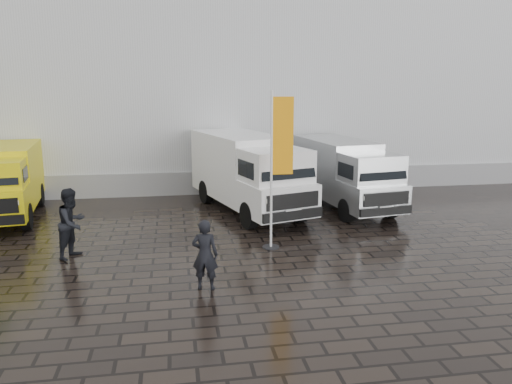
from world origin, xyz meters
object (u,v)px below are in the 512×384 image
at_px(wheelie_bin, 345,180).
at_px(person_tent, 72,223).
at_px(flagpole, 278,163).
at_px(person_front, 205,255).
at_px(van_yellow, 3,184).
at_px(van_white, 248,174).
at_px(van_silver, 344,175).

distance_m(wheelie_bin, person_tent, 12.58).
xyz_separation_m(flagpole, person_front, (-2.28, -2.69, -1.68)).
xyz_separation_m(van_yellow, person_front, (6.68, -7.44, -0.42)).
relative_size(van_white, person_front, 3.87).
relative_size(flagpole, person_tent, 2.33).
xyz_separation_m(van_silver, flagpole, (-3.55, -4.32, 1.25)).
relative_size(van_yellow, van_white, 0.84).
xyz_separation_m(person_front, person_tent, (-3.49, 2.81, 0.13)).
distance_m(van_white, person_tent, 6.98).
distance_m(van_yellow, van_silver, 12.52).
bearing_deg(person_tent, flagpole, -63.71).
distance_m(van_yellow, flagpole, 10.22).
xyz_separation_m(van_white, wheelie_bin, (4.83, 2.88, -0.92)).
bearing_deg(flagpole, van_white, 92.68).
distance_m(van_yellow, wheelie_bin, 13.82).
distance_m(van_white, person_front, 7.33).
distance_m(van_silver, person_tent, 10.23).
height_order(flagpole, person_front, flagpole).
bearing_deg(person_front, van_silver, -114.85).
height_order(wheelie_bin, person_tent, person_tent).
relative_size(flagpole, wheelie_bin, 4.52).
xyz_separation_m(van_silver, person_tent, (-9.32, -4.19, -0.30)).
height_order(van_yellow, person_front, van_yellow).
distance_m(van_white, flagpole, 4.46).
bearing_deg(wheelie_bin, van_yellow, -175.99).
relative_size(flagpole, person_front, 2.70).
bearing_deg(van_yellow, flagpole, -35.18).
bearing_deg(van_white, van_silver, -16.60).
height_order(van_white, person_front, van_white).
distance_m(van_white, wheelie_bin, 5.69).
height_order(van_yellow, flagpole, flagpole).
xyz_separation_m(van_white, person_front, (-2.08, -7.00, -0.58)).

